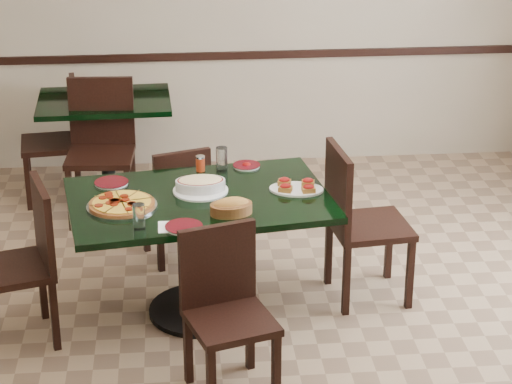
{
  "coord_description": "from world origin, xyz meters",
  "views": [
    {
      "loc": [
        -0.5,
        -4.95,
        3.0
      ],
      "look_at": [
        -0.06,
        0.0,
        0.88
      ],
      "focal_mm": 70.0,
      "sensor_mm": 36.0,
      "label": 1
    }
  ],
  "objects": [
    {
      "name": "chair_right",
      "position": [
        0.58,
        0.38,
        0.55
      ],
      "size": [
        0.5,
        0.5,
        0.97
      ],
      "rotation": [
        0.0,
        0.0,
        1.68
      ],
      "color": "black",
      "rests_on": "floor"
    },
    {
      "name": "floor",
      "position": [
        0.0,
        0.0,
        0.0
      ],
      "size": [
        5.5,
        5.5,
        0.0
      ],
      "primitive_type": "plane",
      "color": "#82674B",
      "rests_on": "ground"
    },
    {
      "name": "bread_basket",
      "position": [
        -0.19,
        0.02,
        0.79
      ],
      "size": [
        0.26,
        0.21,
        0.1
      ],
      "rotation": [
        0.0,
        0.0,
        0.2
      ],
      "color": "brown",
      "rests_on": "main_table"
    },
    {
      "name": "main_table",
      "position": [
        -0.36,
        0.27,
        0.57
      ],
      "size": [
        1.59,
        1.15,
        0.75
      ],
      "rotation": [
        0.0,
        0.0,
        0.15
      ],
      "color": "black",
      "rests_on": "floor"
    },
    {
      "name": "side_plate_far_l",
      "position": [
        -0.86,
        0.51,
        0.76
      ],
      "size": [
        0.2,
        0.2,
        0.02
      ],
      "rotation": [
        0.0,
        0.0,
        0.26
      ],
      "color": "silver",
      "rests_on": "main_table"
    },
    {
      "name": "side_plate_near",
      "position": [
        -0.45,
        -0.14,
        0.76
      ],
      "size": [
        0.2,
        0.2,
        0.02
      ],
      "rotation": [
        0.0,
        0.0,
        0.17
      ],
      "color": "silver",
      "rests_on": "main_table"
    },
    {
      "name": "room_shell",
      "position": [
        1.02,
        1.73,
        1.17
      ],
      "size": [
        5.5,
        5.5,
        5.5
      ],
      "color": "white",
      "rests_on": "floor"
    },
    {
      "name": "pepperoni_pizza",
      "position": [
        -0.79,
        0.17,
        0.77
      ],
      "size": [
        0.39,
        0.39,
        0.04
      ],
      "rotation": [
        0.0,
        0.0,
        0.24
      ],
      "color": "#B5B5BC",
      "rests_on": "main_table"
    },
    {
      "name": "chair_near",
      "position": [
        -0.26,
        -0.5,
        0.49
      ],
      "size": [
        0.51,
        0.51,
        0.88
      ],
      "rotation": [
        0.0,
        0.0,
        0.3
      ],
      "color": "black",
      "rests_on": "floor"
    },
    {
      "name": "pepper_shaker",
      "position": [
        -0.33,
        0.67,
        0.8
      ],
      "size": [
        0.06,
        0.06,
        0.1
      ],
      "color": "#AD3B12",
      "rests_on": "main_table"
    },
    {
      "name": "back_chair_left",
      "position": [
        -1.32,
        2.1,
        0.51
      ],
      "size": [
        0.47,
        0.47,
        0.91
      ],
      "rotation": [
        0.0,
        0.0,
        -1.46
      ],
      "color": "black",
      "rests_on": "floor"
    },
    {
      "name": "back_chair_near",
      "position": [
        -1.0,
        1.79,
        0.56
      ],
      "size": [
        0.49,
        0.49,
        0.99
      ],
      "rotation": [
        0.0,
        0.0,
        -0.06
      ],
      "color": "black",
      "rests_on": "floor"
    },
    {
      "name": "napkin_setting",
      "position": [
        -0.52,
        -0.12,
        0.75
      ],
      "size": [
        0.15,
        0.15,
        0.01
      ],
      "rotation": [
        0.0,
        0.0,
        0.0
      ],
      "color": "white",
      "rests_on": "main_table"
    },
    {
      "name": "bruschetta_platter",
      "position": [
        0.21,
        0.31,
        0.77
      ],
      "size": [
        0.35,
        0.28,
        0.05
      ],
      "rotation": [
        0.0,
        0.0,
        -0.21
      ],
      "color": "silver",
      "rests_on": "main_table"
    },
    {
      "name": "chair_left",
      "position": [
        -1.33,
        0.08,
        0.52
      ],
      "size": [
        0.54,
        0.54,
        0.93
      ],
      "rotation": [
        0.0,
        0.0,
        -1.29
      ],
      "color": "black",
      "rests_on": "floor"
    },
    {
      "name": "lasagna_casserole",
      "position": [
        -0.35,
        0.35,
        0.8
      ],
      "size": [
        0.32,
        0.32,
        0.09
      ],
      "rotation": [
        0.0,
        0.0,
        0.02
      ],
      "color": "silver",
      "rests_on": "main_table"
    },
    {
      "name": "water_glass_a",
      "position": [
        -0.21,
        0.66,
        0.82
      ],
      "size": [
        0.07,
        0.07,
        0.15
      ],
      "primitive_type": "cylinder",
      "color": "silver",
      "rests_on": "main_table"
    },
    {
      "name": "back_table",
      "position": [
        -0.99,
        2.16,
        0.52
      ],
      "size": [
        1.0,
        0.74,
        0.75
      ],
      "rotation": [
        0.0,
        0.0,
        0.04
      ],
      "color": "black",
      "rests_on": "floor"
    },
    {
      "name": "side_plate_far_r",
      "position": [
        -0.05,
        0.71,
        0.76
      ],
      "size": [
        0.17,
        0.17,
        0.03
      ],
      "rotation": [
        0.0,
        0.0,
        -0.15
      ],
      "color": "silver",
      "rests_on": "main_table"
    },
    {
      "name": "water_glass_b",
      "position": [
        -0.69,
        -0.13,
        0.82
      ],
      "size": [
        0.07,
        0.07,
        0.14
      ],
      "primitive_type": "cylinder",
      "color": "silver",
      "rests_on": "main_table"
    },
    {
      "name": "chair_far",
      "position": [
        -0.47,
        0.96,
        0.44
      ],
      "size": [
        0.47,
        0.47,
        0.8
      ],
      "rotation": [
        0.0,
        0.0,
        3.45
      ],
      "color": "black",
      "rests_on": "floor"
    }
  ]
}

